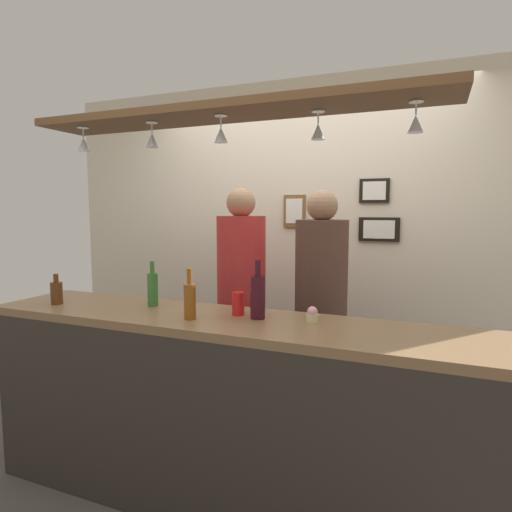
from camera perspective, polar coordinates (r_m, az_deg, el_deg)
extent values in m
plane|color=#4C4742|center=(2.95, -0.82, -25.99)|extent=(8.00, 8.00, 0.00)
cube|color=beige|center=(3.55, 6.16, 1.75)|extent=(4.40, 0.06, 2.60)
cube|color=brown|center=(2.26, -4.40, -8.66)|extent=(2.70, 0.55, 0.04)
cube|color=#2D2823|center=(2.24, -7.48, -22.88)|extent=(2.65, 0.04, 0.97)
cube|color=brown|center=(2.28, -4.04, 18.45)|extent=(2.20, 0.36, 0.04)
cylinder|color=silver|center=(2.74, -21.89, 15.43)|extent=(0.06, 0.06, 0.00)
cylinder|color=silver|center=(2.73, -21.86, 14.87)|extent=(0.01, 0.01, 0.05)
cone|color=silver|center=(2.72, -21.81, 13.52)|extent=(0.07, 0.07, 0.08)
cylinder|color=silver|center=(2.47, -13.61, 16.75)|extent=(0.06, 0.06, 0.00)
cylinder|color=silver|center=(2.47, -13.59, 16.12)|extent=(0.01, 0.01, 0.05)
cone|color=silver|center=(2.46, -13.55, 14.63)|extent=(0.07, 0.07, 0.08)
cylinder|color=silver|center=(2.25, -4.67, 17.97)|extent=(0.06, 0.06, 0.00)
cylinder|color=silver|center=(2.25, -4.67, 17.29)|extent=(0.01, 0.01, 0.05)
cone|color=silver|center=(2.23, -4.65, 15.65)|extent=(0.07, 0.07, 0.08)
cylinder|color=silver|center=(2.18, 8.23, 18.35)|extent=(0.06, 0.06, 0.00)
cylinder|color=silver|center=(2.17, 8.22, 17.64)|extent=(0.01, 0.01, 0.05)
cone|color=silver|center=(2.16, 8.20, 15.95)|extent=(0.07, 0.07, 0.08)
cylinder|color=silver|center=(2.09, 20.42, 18.54)|extent=(0.06, 0.06, 0.00)
cylinder|color=silver|center=(2.09, 20.39, 17.81)|extent=(0.01, 0.01, 0.05)
cone|color=silver|center=(2.07, 20.32, 16.05)|extent=(0.07, 0.07, 0.08)
cube|color=#2D334C|center=(3.20, -1.91, -15.11)|extent=(0.17, 0.18, 0.82)
cylinder|color=red|center=(3.01, -1.97, -1.46)|extent=(0.34, 0.34, 0.71)
sphere|color=#9E7556|center=(2.99, -2.00, 7.05)|extent=(0.20, 0.20, 0.20)
cube|color=#2D334C|center=(3.03, 8.37, -16.55)|extent=(0.17, 0.18, 0.80)
cylinder|color=brown|center=(2.83, 8.61, -2.35)|extent=(0.34, 0.34, 0.70)
sphere|color=#9E7556|center=(2.80, 8.75, 6.58)|extent=(0.20, 0.20, 0.20)
cylinder|color=#380F19|center=(2.20, 0.23, -5.46)|extent=(0.08, 0.08, 0.22)
cylinder|color=#380F19|center=(2.18, 0.23, -1.59)|extent=(0.03, 0.03, 0.08)
cylinder|color=brown|center=(2.22, -8.73, -5.98)|extent=(0.06, 0.06, 0.18)
cylinder|color=brown|center=(2.19, -8.79, -2.65)|extent=(0.03, 0.03, 0.08)
cylinder|color=#512D14|center=(2.80, -24.84, -4.47)|extent=(0.07, 0.07, 0.13)
cylinder|color=#512D14|center=(2.79, -24.92, -2.65)|extent=(0.03, 0.03, 0.05)
cylinder|color=#336B2D|center=(2.56, -13.49, -4.33)|extent=(0.06, 0.06, 0.19)
cylinder|color=#336B2D|center=(2.54, -13.56, -1.45)|extent=(0.03, 0.03, 0.07)
cylinder|color=red|center=(2.29, -2.37, -6.29)|extent=(0.07, 0.07, 0.12)
cylinder|color=beige|center=(2.17, 7.44, -8.11)|extent=(0.06, 0.06, 0.04)
sphere|color=pink|center=(2.16, 7.46, -7.29)|extent=(0.05, 0.05, 0.05)
cube|color=black|center=(3.38, 15.37, 8.31)|extent=(0.22, 0.02, 0.18)
cube|color=white|center=(3.37, 15.34, 8.32)|extent=(0.17, 0.01, 0.14)
cube|color=brown|center=(3.51, 5.11, 5.94)|extent=(0.18, 0.02, 0.26)
cube|color=white|center=(3.50, 5.06, 5.94)|extent=(0.14, 0.01, 0.20)
cube|color=black|center=(3.38, 15.94, 3.40)|extent=(0.30, 0.02, 0.18)
cube|color=white|center=(3.37, 15.92, 3.39)|extent=(0.23, 0.01, 0.14)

